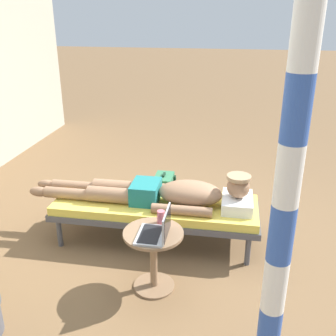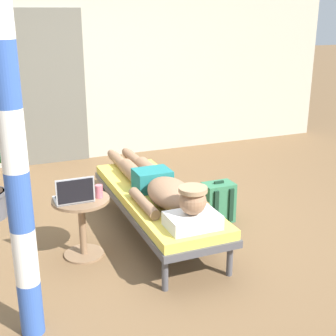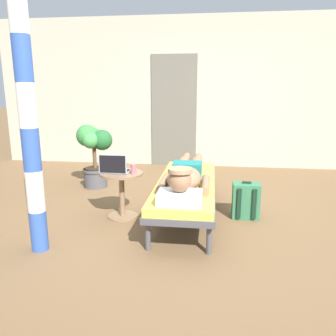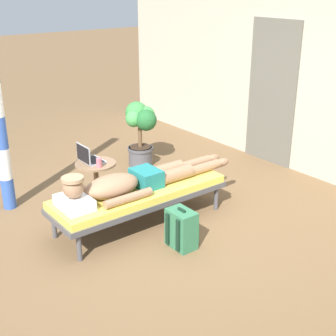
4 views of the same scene
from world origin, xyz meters
name	(u,v)px [view 1 (image 1 of 4)]	position (x,y,z in m)	size (l,w,h in m)	color
ground_plane	(155,237)	(0.00, 0.00, 0.00)	(40.00, 40.00, 0.00)	brown
lounge_chair	(156,208)	(-0.03, -0.02, 0.35)	(0.65, 1.99, 0.42)	#4C4C51
person_reclining	(166,193)	(-0.03, -0.12, 0.52)	(0.53, 2.17, 0.33)	white
side_table	(154,250)	(-0.75, -0.15, 0.36)	(0.48, 0.48, 0.52)	#8C6B4C
laptop	(158,230)	(-0.81, -0.20, 0.58)	(0.31, 0.24, 0.23)	#A5A8AD
drink_glass	(161,217)	(-0.60, -0.18, 0.58)	(0.06, 0.06, 0.11)	#D86672
backpack	(164,192)	(0.65, 0.03, 0.20)	(0.30, 0.26, 0.42)	#33724C
porch_post	(289,175)	(-1.28, -1.03, 1.30)	(0.15, 0.15, 2.60)	#3359B2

